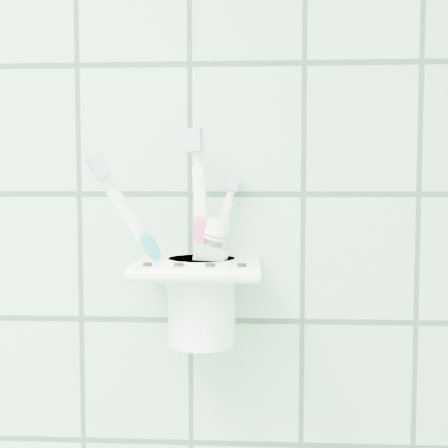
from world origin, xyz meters
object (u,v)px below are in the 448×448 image
object	(u,v)px
holder_bracket	(198,270)
cup	(202,297)
toothbrush_pink	(205,232)
toothbrush_orange	(194,250)
toothbrush_blue	(207,233)
toothpaste_tube	(191,268)

from	to	relation	value
holder_bracket	cup	xyz separation A→B (m)	(0.00, 0.00, -0.03)
toothbrush_pink	cup	bearing A→B (deg)	91.54
cup	toothbrush_orange	world-z (taller)	toothbrush_orange
holder_bracket	cup	world-z (taller)	same
cup	toothbrush_blue	distance (m)	0.07
cup	toothbrush_blue	xyz separation A→B (m)	(0.01, -0.01, 0.07)
toothbrush_pink	toothbrush_orange	xyz separation A→B (m)	(-0.01, 0.02, -0.02)
toothbrush_pink	toothpaste_tube	bearing A→B (deg)	164.15
toothbrush_pink	toothbrush_blue	xyz separation A→B (m)	(0.00, -0.00, -0.00)
holder_bracket	toothbrush_orange	world-z (taller)	toothbrush_orange
holder_bracket	cup	bearing A→B (deg)	49.83
cup	toothbrush_pink	xyz separation A→B (m)	(0.00, -0.01, 0.07)
toothbrush_orange	holder_bracket	bearing A→B (deg)	-70.59
holder_bracket	toothbrush_orange	xyz separation A→B (m)	(-0.01, 0.01, 0.02)
toothpaste_tube	toothbrush_orange	bearing A→B (deg)	108.11
toothbrush_orange	toothbrush_pink	bearing A→B (deg)	-53.50
cup	toothpaste_tube	size ratio (longest dim) A/B	0.68
toothbrush_blue	toothbrush_orange	world-z (taller)	toothbrush_blue
toothbrush_blue	toothpaste_tube	xyz separation A→B (m)	(-0.02, -0.00, -0.04)
cup	toothbrush_pink	world-z (taller)	toothbrush_pink
cup	toothpaste_tube	xyz separation A→B (m)	(-0.01, -0.01, 0.03)
holder_bracket	toothpaste_tube	bearing A→B (deg)	-133.10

